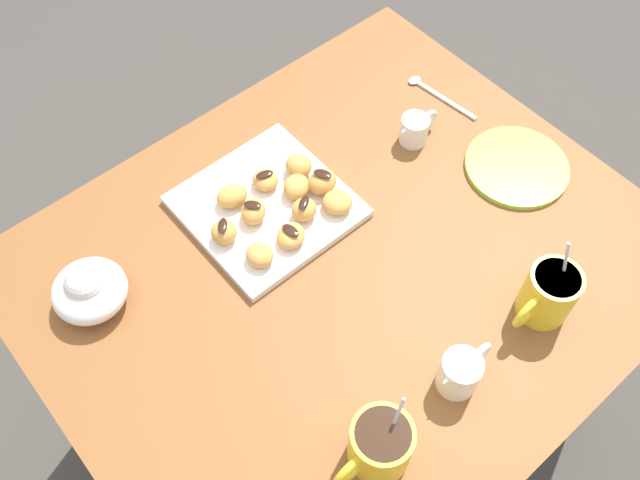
# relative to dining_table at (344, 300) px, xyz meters

# --- Properties ---
(ground_plane) EXTENTS (8.00, 8.00, 0.00)m
(ground_plane) POSITION_rel_dining_table_xyz_m (0.00, 0.00, -0.62)
(ground_plane) COLOR #423D38
(dining_table) EXTENTS (1.00, 0.85, 0.75)m
(dining_table) POSITION_rel_dining_table_xyz_m (0.00, 0.00, 0.00)
(dining_table) COLOR brown
(dining_table) RESTS_ON ground_plane
(pastry_plate_square) EXTENTS (0.26, 0.26, 0.02)m
(pastry_plate_square) POSITION_rel_dining_table_xyz_m (0.03, -0.17, 0.14)
(pastry_plate_square) COLOR white
(pastry_plate_square) RESTS_ON dining_table
(coffee_mug_yellow_left) EXTENTS (0.12, 0.08, 0.15)m
(coffee_mug_yellow_left) POSITION_rel_dining_table_xyz_m (-0.17, 0.27, 0.19)
(coffee_mug_yellow_left) COLOR yellow
(coffee_mug_yellow_left) RESTS_ON dining_table
(coffee_mug_yellow_right) EXTENTS (0.13, 0.09, 0.15)m
(coffee_mug_yellow_right) POSITION_rel_dining_table_xyz_m (0.18, 0.27, 0.19)
(coffee_mug_yellow_right) COLOR yellow
(coffee_mug_yellow_right) RESTS_ON dining_table
(cream_pitcher_white) EXTENTS (0.10, 0.06, 0.07)m
(cream_pitcher_white) POSITION_rel_dining_table_xyz_m (0.01, 0.26, 0.18)
(cream_pitcher_white) COLOR white
(cream_pitcher_white) RESTS_ON dining_table
(ice_cream_bowl) EXTENTS (0.12, 0.12, 0.09)m
(ice_cream_bowl) POSITION_rel_dining_table_xyz_m (0.35, -0.21, 0.17)
(ice_cream_bowl) COLOR white
(ice_cream_bowl) RESTS_ON dining_table
(chocolate_sauce_pitcher) EXTENTS (0.09, 0.05, 0.06)m
(chocolate_sauce_pitcher) POSITION_rel_dining_table_xyz_m (-0.27, -0.12, 0.17)
(chocolate_sauce_pitcher) COLOR white
(chocolate_sauce_pitcher) RESTS_ON dining_table
(saucer_lime_left) EXTENTS (0.19, 0.19, 0.01)m
(saucer_lime_left) POSITION_rel_dining_table_xyz_m (-0.37, 0.05, 0.14)
(saucer_lime_left) COLOR #9EC633
(saucer_lime_left) RESTS_ON dining_table
(loose_spoon_near_saucer) EXTENTS (0.03, 0.16, 0.01)m
(loose_spoon_near_saucer) POSITION_rel_dining_table_xyz_m (-0.39, -0.18, 0.14)
(loose_spoon_near_saucer) COLOR silver
(loose_spoon_near_saucer) RESTS_ON dining_table
(beignet_0) EXTENTS (0.06, 0.06, 0.03)m
(beignet_0) POSITION_rel_dining_table_xyz_m (-0.05, -0.08, 0.17)
(beignet_0) COLOR #D19347
(beignet_0) RESTS_ON pastry_plate_square
(beignet_1) EXTENTS (0.05, 0.05, 0.03)m
(beignet_1) POSITION_rel_dining_table_xyz_m (0.01, -0.20, 0.17)
(beignet_1) COLOR #D19347
(beignet_1) RESTS_ON pastry_plate_square
(chocolate_drizzle_1) EXTENTS (0.03, 0.03, 0.00)m
(chocolate_drizzle_1) POSITION_rel_dining_table_xyz_m (0.01, -0.20, 0.18)
(chocolate_drizzle_1) COLOR black
(chocolate_drizzle_1) RESTS_ON beignet_1
(beignet_2) EXTENTS (0.06, 0.05, 0.04)m
(beignet_2) POSITION_rel_dining_table_xyz_m (-0.06, -0.13, 0.17)
(beignet_2) COLOR #D19347
(beignet_2) RESTS_ON pastry_plate_square
(chocolate_drizzle_2) EXTENTS (0.03, 0.04, 0.00)m
(chocolate_drizzle_2) POSITION_rel_dining_table_xyz_m (-0.06, -0.13, 0.19)
(chocolate_drizzle_2) COLOR black
(chocolate_drizzle_2) RESTS_ON beignet_2
(beignet_3) EXTENTS (0.05, 0.05, 0.03)m
(beignet_3) POSITION_rel_dining_table_xyz_m (0.11, -0.09, 0.17)
(beignet_3) COLOR #D19347
(beignet_3) RESTS_ON pastry_plate_square
(beignet_4) EXTENTS (0.06, 0.05, 0.03)m
(beignet_4) POSITION_rel_dining_table_xyz_m (0.07, -0.21, 0.17)
(beignet_4) COLOR #D19347
(beignet_4) RESTS_ON pastry_plate_square
(beignet_5) EXTENTS (0.07, 0.06, 0.04)m
(beignet_5) POSITION_rel_dining_table_xyz_m (0.07, -0.16, 0.17)
(beignet_5) COLOR #D19347
(beignet_5) RESTS_ON pastry_plate_square
(chocolate_drizzle_5) EXTENTS (0.03, 0.03, 0.00)m
(chocolate_drizzle_5) POSITION_rel_dining_table_xyz_m (0.07, -0.16, 0.19)
(chocolate_drizzle_5) COLOR black
(chocolate_drizzle_5) RESTS_ON beignet_5
(beignet_6) EXTENTS (0.07, 0.06, 0.03)m
(beignet_6) POSITION_rel_dining_table_xyz_m (-0.02, -0.15, 0.17)
(beignet_6) COLOR #D19347
(beignet_6) RESTS_ON pastry_plate_square
(beignet_7) EXTENTS (0.06, 0.06, 0.04)m
(beignet_7) POSITION_rel_dining_table_xyz_m (0.13, -0.16, 0.17)
(beignet_7) COLOR #D19347
(beignet_7) RESTS_ON pastry_plate_square
(chocolate_drizzle_7) EXTENTS (0.03, 0.03, 0.00)m
(chocolate_drizzle_7) POSITION_rel_dining_table_xyz_m (0.13, -0.16, 0.19)
(chocolate_drizzle_7) COLOR black
(chocolate_drizzle_7) RESTS_ON beignet_7
(beignet_8) EXTENTS (0.05, 0.05, 0.04)m
(beignet_8) POSITION_rel_dining_table_xyz_m (0.00, -0.11, 0.17)
(beignet_8) COLOR #D19347
(beignet_8) RESTS_ON pastry_plate_square
(chocolate_drizzle_8) EXTENTS (0.03, 0.03, 0.00)m
(chocolate_drizzle_8) POSITION_rel_dining_table_xyz_m (0.00, -0.11, 0.19)
(chocolate_drizzle_8) COLOR black
(chocolate_drizzle_8) RESTS_ON beignet_8
(beignet_9) EXTENTS (0.07, 0.07, 0.03)m
(beignet_9) POSITION_rel_dining_table_xyz_m (0.05, -0.08, 0.17)
(beignet_9) COLOR #D19347
(beignet_9) RESTS_ON pastry_plate_square
(chocolate_drizzle_9) EXTENTS (0.02, 0.03, 0.00)m
(chocolate_drizzle_9) POSITION_rel_dining_table_xyz_m (0.05, -0.08, 0.18)
(chocolate_drizzle_9) COLOR black
(chocolate_drizzle_9) RESTS_ON beignet_9
(beignet_10) EXTENTS (0.05, 0.05, 0.04)m
(beignet_10) POSITION_rel_dining_table_xyz_m (-0.05, -0.19, 0.17)
(beignet_10) COLOR #D19347
(beignet_10) RESTS_ON pastry_plate_square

